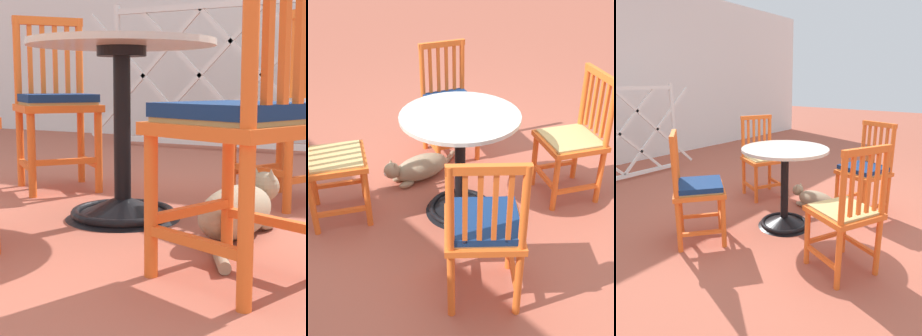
% 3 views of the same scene
% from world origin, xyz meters
% --- Properties ---
extents(ground_plane, '(24.00, 24.00, 0.00)m').
position_xyz_m(ground_plane, '(0.00, 0.00, 0.00)').
color(ground_plane, '#AD5642').
extents(cafe_table, '(0.76, 0.76, 0.73)m').
position_xyz_m(cafe_table, '(-0.07, 0.18, 0.28)').
color(cafe_table, black).
rests_on(cafe_table, ground_plane).
extents(orange_chair_by_planter, '(0.53, 0.53, 0.91)m').
position_xyz_m(orange_chair_by_planter, '(-0.41, -0.56, 0.43)').
color(orange_chair_by_planter, orange).
rests_on(orange_chair_by_planter, ground_plane).
extents(orange_chair_facing_out, '(0.51, 0.51, 0.91)m').
position_xyz_m(orange_chair_facing_out, '(0.62, -0.29, 0.45)').
color(orange_chair_facing_out, orange).
rests_on(orange_chair_facing_out, ground_plane).
extents(orange_chair_at_corner, '(0.53, 0.53, 0.91)m').
position_xyz_m(orange_chair_at_corner, '(0.44, 0.85, 0.43)').
color(orange_chair_at_corner, orange).
rests_on(orange_chair_at_corner, ground_plane).
extents(orange_chair_near_fence, '(0.56, 0.56, 0.91)m').
position_xyz_m(orange_chair_near_fence, '(-0.73, 0.58, 0.45)').
color(orange_chair_near_fence, orange).
rests_on(orange_chair_near_fence, ground_plane).
extents(tabby_cat, '(0.26, 0.74, 0.23)m').
position_xyz_m(tabby_cat, '(0.45, 0.17, 0.10)').
color(tabby_cat, '#9E896B').
rests_on(tabby_cat, ground_plane).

